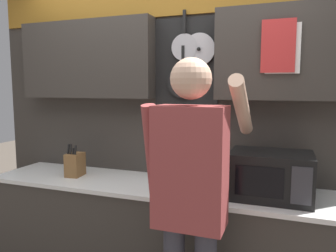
% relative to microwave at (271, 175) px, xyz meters
% --- Properties ---
extents(base_cabinet_counter, '(2.56, 0.59, 0.92)m').
position_rel_microwave_xyz_m(base_cabinet_counter, '(-0.81, 0.02, -0.61)').
color(base_cabinet_counter, '#38332D').
rests_on(base_cabinet_counter, ground_plane).
extents(back_wall_unit, '(3.13, 0.23, 2.55)m').
position_rel_microwave_xyz_m(back_wall_unit, '(-0.82, 0.28, 0.47)').
color(back_wall_unit, '#38332D').
rests_on(back_wall_unit, ground_plane).
extents(microwave, '(0.51, 0.38, 0.29)m').
position_rel_microwave_xyz_m(microwave, '(0.00, 0.00, 0.00)').
color(microwave, black).
rests_on(microwave, base_cabinet_counter).
extents(knife_block, '(0.13, 0.16, 0.26)m').
position_rel_microwave_xyz_m(knife_block, '(-1.48, 0.00, -0.05)').
color(knife_block, brown).
rests_on(knife_block, base_cabinet_counter).
extents(utensil_crock, '(0.11, 0.11, 0.29)m').
position_rel_microwave_xyz_m(utensil_crock, '(-0.52, 0.00, -0.07)').
color(utensil_crock, white).
rests_on(utensil_crock, base_cabinet_counter).
extents(person, '(0.54, 0.63, 1.78)m').
position_rel_microwave_xyz_m(person, '(-0.39, -0.47, -0.00)').
color(person, '#383842').
rests_on(person, ground_plane).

